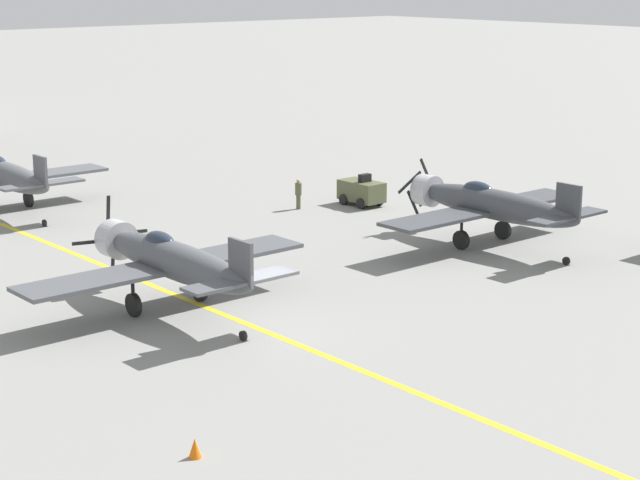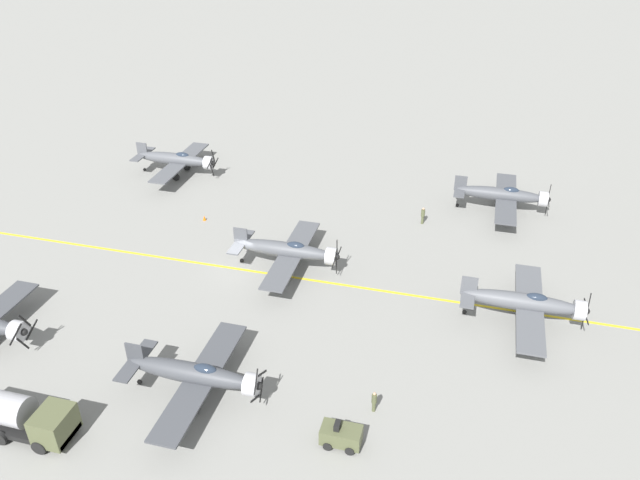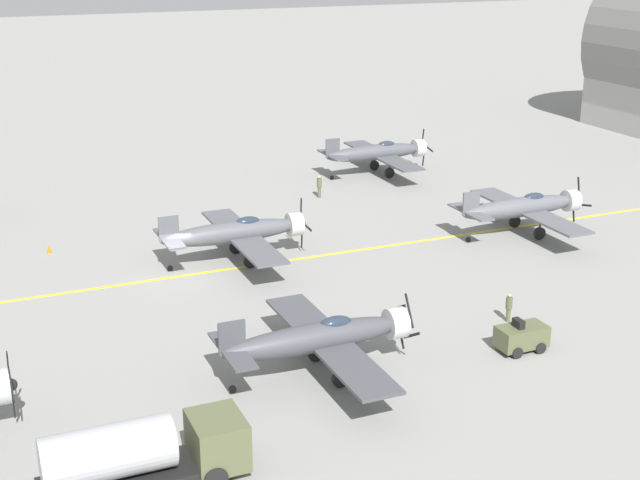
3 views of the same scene
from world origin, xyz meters
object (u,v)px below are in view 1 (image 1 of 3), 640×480
at_px(airplane_mid_center, 171,260).
at_px(traffic_cone, 195,448).
at_px(tow_tractor, 362,191).
at_px(airplane_mid_right, 489,204).
at_px(ground_crew_walking, 298,193).
at_px(airplane_far_center, 3,175).

distance_m(airplane_mid_center, traffic_cone, 13.16).
bearing_deg(tow_tractor, airplane_mid_right, -98.45).
relative_size(tow_tractor, traffic_cone, 4.73).
bearing_deg(airplane_mid_center, airplane_mid_right, 0.99).
bearing_deg(airplane_mid_center, tow_tractor, 31.95).
distance_m(airplane_mid_right, traffic_cone, 25.60).
distance_m(ground_crew_walking, traffic_cone, 30.99).
bearing_deg(airplane_mid_right, traffic_cone, -160.12).
bearing_deg(airplane_mid_center, ground_crew_walking, 40.70).
relative_size(airplane_mid_right, tow_tractor, 4.62).
relative_size(airplane_mid_center, airplane_mid_right, 1.00).
distance_m(airplane_mid_right, ground_crew_walking, 12.24).
height_order(airplane_mid_center, ground_crew_walking, airplane_mid_center).
bearing_deg(airplane_far_center, ground_crew_walking, -38.48).
distance_m(airplane_mid_center, tow_tractor, 20.74).
bearing_deg(tow_tractor, traffic_cone, -140.62).
height_order(airplane_mid_center, traffic_cone, airplane_mid_center).
bearing_deg(airplane_mid_right, airplane_far_center, 119.89).
relative_size(airplane_mid_center, tow_tractor, 4.62).
xyz_separation_m(airplane_far_center, tow_tractor, (15.83, -11.33, -1.22)).
height_order(airplane_mid_center, tow_tractor, airplane_mid_center).
xyz_separation_m(ground_crew_walking, traffic_cone, (-21.74, -22.07, -0.64)).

